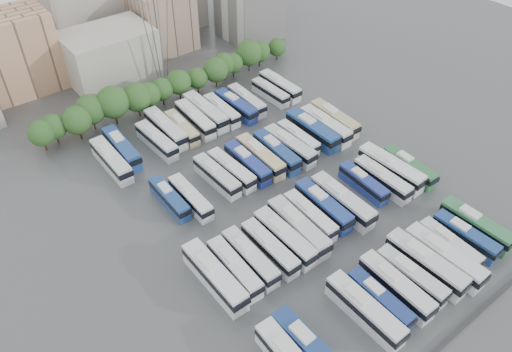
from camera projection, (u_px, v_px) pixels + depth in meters
ground at (296, 202)px, 88.14m from camera, size 220.00×220.00×0.00m
parapet at (456, 333)px, 68.28m from camera, size 56.00×0.50×0.50m
tree_line at (164, 87)px, 109.47m from camera, size 65.20×7.73×8.74m
city_buildings at (82, 32)px, 122.42m from camera, size 102.00×35.00×20.00m
electricity_pylon at (153, 8)px, 106.72m from camera, size 9.00×6.91×33.83m
bus_r0_s1 at (310, 349)px, 64.57m from camera, size 2.95×12.89×4.03m
bus_r0_s4 at (365, 310)px, 68.99m from camera, size 2.85×13.02×4.08m
bus_r0_s5 at (380, 299)px, 70.66m from camera, size 2.55×11.08×3.47m
bus_r0_s6 at (396, 286)px, 72.08m from camera, size 2.98×12.69×3.97m
bus_r0_s7 at (411, 276)px, 73.62m from camera, size 2.92×11.83×3.69m
bus_r0_s8 at (426, 263)px, 75.09m from camera, size 3.40×13.61×4.24m
bus_r0_s9 at (444, 257)px, 76.08m from camera, size 3.19×13.44×4.20m
bus_r0_s10 at (450, 245)px, 78.38m from camera, size 2.91×11.15×3.47m
bus_r0_s11 at (465, 236)px, 79.74m from camera, size 2.83×11.32×3.53m
bus_r0_s12 at (476, 225)px, 81.32m from camera, size 3.03×12.55×3.92m
bus_r1_s0 at (215, 276)px, 73.26m from camera, size 3.01×13.66×4.28m
bus_r1_s1 at (235, 268)px, 74.75m from camera, size 3.02×11.93×3.72m
bus_r1_s2 at (250, 257)px, 76.24m from camera, size 2.86×12.08×3.78m
bus_r1_s3 at (270, 248)px, 77.69m from camera, size 2.66×11.95×3.75m
bus_r1_s4 at (285, 238)px, 79.18m from camera, size 2.92×12.84×4.02m
bus_r1_s5 at (298, 227)px, 80.73m from camera, size 3.53×13.49×4.20m
bus_r1_s6 at (310, 216)px, 83.11m from camera, size 2.91×11.59×3.61m
bus_r1_s7 at (323, 205)px, 84.77m from camera, size 3.24×12.62×3.93m
bus_r1_s8 at (342, 201)px, 85.43m from camera, size 3.15×13.53×4.23m
bus_r1_s10 at (363, 183)px, 89.58m from camera, size 2.87×10.87×3.38m
bus_r1_s11 at (382, 179)px, 90.03m from camera, size 2.67×12.06×3.78m
bus_r1_s12 at (391, 168)px, 91.97m from camera, size 3.56×13.82×4.30m
bus_r1_s13 at (409, 167)px, 92.75m from camera, size 3.07×11.67×3.63m
bus_r2_s1 at (169, 198)px, 86.50m from camera, size 2.53×10.94×3.42m
bus_r2_s2 at (191, 197)px, 86.52m from camera, size 2.62×11.38×3.56m
bus_r2_s4 at (217, 176)px, 90.76m from camera, size 2.92×11.89×3.71m
bus_r2_s5 at (231, 170)px, 92.09m from camera, size 3.07×11.87×3.69m
bus_r2_s6 at (247, 163)px, 93.50m from camera, size 2.97×12.18×3.80m
bus_r2_s7 at (260, 156)px, 94.86m from camera, size 3.10×12.70×3.96m
bus_r2_s8 at (276, 152)px, 96.02m from camera, size 3.31×12.53×3.89m
bus_r2_s9 at (290, 146)px, 97.34m from camera, size 3.30×12.78×3.98m
bus_r2_s10 at (298, 138)px, 99.78m from camera, size 2.50×10.92×3.42m
bus_r2_s11 at (312, 130)px, 101.17m from camera, size 2.95×13.43×4.21m
bus_r2_s12 at (325, 126)px, 102.43m from camera, size 2.94×13.06×4.09m
bus_r2_s13 at (334, 119)px, 104.39m from camera, size 3.21×12.86×4.01m
bus_r3_s0 at (111, 160)px, 93.94m from camera, size 2.89×12.98×4.07m
bus_r3_s1 at (122, 148)px, 96.84m from camera, size 3.33×12.92×4.02m
bus_r3_s3 at (157, 140)px, 98.83m from camera, size 3.19×12.21×3.80m
bus_r3_s4 at (166, 128)px, 101.62m from camera, size 2.97×13.28×4.16m
bus_r3_s5 at (182, 128)px, 102.37m from camera, size 3.02×11.31×3.51m
bus_r3_s6 at (195, 119)px, 104.35m from camera, size 3.26×12.77×3.98m
bus_r3_s7 at (205, 112)px, 106.18m from camera, size 3.03×13.67×4.28m
bus_r3_s8 at (222, 110)px, 107.26m from camera, size 2.81×11.36×3.54m
bus_r3_s9 at (236, 106)px, 108.32m from camera, size 3.08×12.29×3.83m
bus_r3_s10 at (247, 100)px, 110.11m from camera, size 2.95×11.75×3.66m
bus_r3_s12 at (270, 92)px, 112.98m from camera, size 2.62×10.85×3.39m
bus_r3_s13 at (280, 86)px, 114.73m from camera, size 2.75×12.18×3.82m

